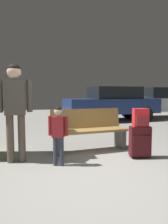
% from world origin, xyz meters
% --- Properties ---
extents(ground_plane, '(18.00, 18.00, 0.10)m').
position_xyz_m(ground_plane, '(0.00, 4.00, -0.05)').
color(ground_plane, gray).
extents(bench, '(1.63, 0.62, 0.89)m').
position_xyz_m(bench, '(0.39, 1.51, 0.44)').
color(bench, '#9E7A42').
rests_on(bench, ground_plane).
extents(suitcase, '(0.41, 0.29, 0.60)m').
position_xyz_m(suitcase, '(1.15, 0.71, 0.32)').
color(suitcase, '#471419').
rests_on(suitcase, ground_plane).
extents(backpack_bright, '(0.31, 0.24, 0.34)m').
position_xyz_m(backpack_bright, '(1.15, 0.71, 0.77)').
color(backpack_bright, red).
rests_on(backpack_bright, suitcase).
extents(child, '(0.32, 0.25, 1.01)m').
position_xyz_m(child, '(-0.40, 0.73, 0.62)').
color(child, '#33384C').
rests_on(child, ground_plane).
extents(adult, '(0.59, 0.24, 1.74)m').
position_xyz_m(adult, '(-1.09, 1.13, 1.07)').
color(adult, brown).
rests_on(adult, ground_plane).
extents(parked_car_side, '(4.27, 2.16, 1.51)m').
position_xyz_m(parked_car_side, '(5.93, 6.36, 0.81)').
color(parked_car_side, silver).
rests_on(parked_car_side, ground_plane).
extents(parked_car_near, '(4.16, 1.91, 1.51)m').
position_xyz_m(parked_car_near, '(2.88, 5.90, 0.81)').
color(parked_car_near, navy).
rests_on(parked_car_near, ground_plane).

